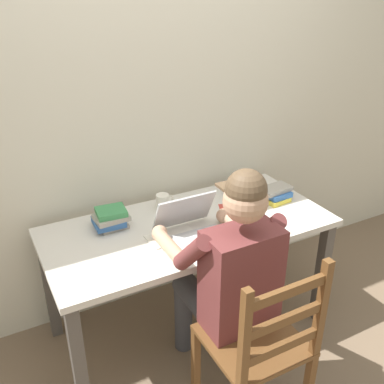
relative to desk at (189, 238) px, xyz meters
name	(u,v)px	position (x,y,z in m)	size (l,w,h in m)	color
ground_plane	(189,324)	(0.00, 0.00, -0.63)	(8.00, 8.00, 0.00)	brown
back_wall	(152,100)	(0.00, 0.44, 0.67)	(6.00, 0.04, 2.60)	beige
desk	(189,238)	(0.00, 0.00, 0.00)	(1.57, 0.73, 0.71)	beige
seated_person	(228,272)	(-0.02, -0.44, 0.06)	(0.50, 0.60, 1.25)	brown
wooden_chair	(260,347)	(-0.02, -0.72, -0.16)	(0.42, 0.42, 0.94)	brown
laptop	(193,230)	(-0.05, -0.14, 0.14)	(0.33, 0.33, 0.22)	#ADAFB2
computer_mouse	(245,232)	(0.21, -0.23, 0.10)	(0.06, 0.10, 0.03)	#ADAFB2
coffee_mug_white	(163,201)	(-0.04, 0.24, 0.13)	(0.12, 0.08, 0.09)	silver
coffee_mug_dark	(234,188)	(0.41, 0.19, 0.14)	(0.11, 0.08, 0.10)	#2D384C
book_stack_main	(111,219)	(-0.39, 0.17, 0.14)	(0.19, 0.16, 0.11)	gray
book_stack_side	(276,194)	(0.60, 0.01, 0.13)	(0.21, 0.15, 0.08)	gold
paper_pile_near_laptop	(172,236)	(-0.14, -0.07, 0.09)	(0.25, 0.15, 0.01)	silver
landscape_photo_print	(230,207)	(0.31, 0.06, 0.09)	(0.13, 0.09, 0.00)	#C63D33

